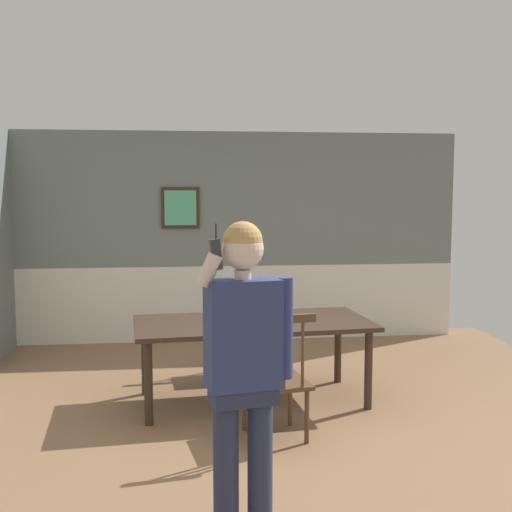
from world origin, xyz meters
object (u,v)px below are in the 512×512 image
chair_near_window (236,328)px  chair_by_doorway (277,379)px  dining_table (253,329)px  person_figure (244,357)px

chair_near_window → chair_by_doorway: 1.78m
dining_table → chair_by_doorway: size_ratio=2.18×
chair_near_window → person_figure: (-0.20, -3.09, 0.52)m
chair_by_doorway → person_figure: 1.46m
chair_near_window → chair_by_doorway: (0.17, -1.77, -0.01)m
chair_by_doorway → person_figure: (-0.37, -1.31, 0.53)m
dining_table → chair_by_doorway: (0.09, -0.89, -0.20)m
dining_table → chair_by_doorway: 0.91m
dining_table → person_figure: 2.24m
person_figure → dining_table: bearing=-108.5°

